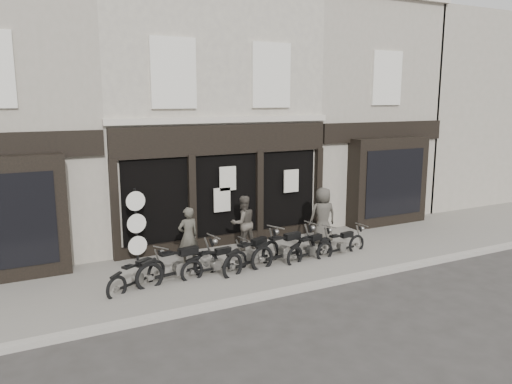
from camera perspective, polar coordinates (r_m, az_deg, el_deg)
name	(u,v)px	position (r m, az deg, el deg)	size (l,w,h in m)	color
ground_plane	(271,276)	(13.58, 1.77, -9.56)	(90.00, 90.00, 0.00)	#2D2B28
pavement	(256,264)	(14.31, -0.01, -8.23)	(30.00, 4.20, 0.12)	slate
kerb	(296,289)	(12.56, 4.60, -11.01)	(30.00, 0.25, 0.13)	gray
central_building	(191,116)	(18.18, -7.44, 8.65)	(7.30, 6.22, 8.34)	#B7B19D
neighbour_right	(336,114)	(21.17, 9.18, 8.77)	(5.60, 6.73, 8.34)	#9F9587
filler_right	(471,110)	(26.89, 23.31, 8.55)	(11.00, 6.00, 8.20)	#9F9587
motorcycle_0	(138,277)	(12.77, -13.34, -9.45)	(1.75, 1.18, 0.93)	black
motorcycle_1	(180,267)	(13.00, -8.70, -8.52)	(2.35, 0.72, 1.13)	black
motorcycle_2	(216,264)	(13.34, -4.59, -8.23)	(2.01, 0.55, 0.96)	black
motorcycle_3	(253,257)	(13.72, -0.35, -7.41)	(2.17, 1.16, 1.10)	black
motorcycle_4	(285,251)	(14.22, 3.36, -6.73)	(2.34, 0.75, 1.13)	black
motorcycle_5	(311,250)	(14.64, 6.28, -6.57)	(1.91, 0.83, 0.94)	black
motorcycle_6	(342,246)	(15.16, 9.75, -6.09)	(1.91, 0.53, 0.91)	black
man_left	(188,236)	(13.97, -7.76, -5.02)	(0.60, 0.39, 1.64)	#413E35
man_centre	(243,223)	(15.23, -1.47, -3.53)	(0.82, 0.64, 1.68)	#49433B
man_right	(323,215)	(16.03, 7.64, -2.67)	(0.88, 0.57, 1.81)	#403C35
advert_sign_post	(137,229)	(14.33, -13.48, -4.18)	(0.55, 0.35, 2.25)	black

